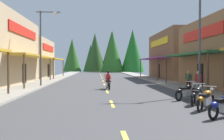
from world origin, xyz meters
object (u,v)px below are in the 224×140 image
Objects in this scene: streetlamp_left at (44,38)px; pedestrian_browsing at (198,81)px; motorcycle_parked_right_4 at (206,99)px; motorcycle_parked_right_5 at (197,95)px; pedestrian_by_shop at (189,79)px; motorcycle_parked_right_6 at (186,91)px; rider_cruising_lead at (108,81)px; motorcycle_parked_right_3 at (224,105)px; streetlamp_right at (195,30)px.

pedestrian_browsing is at bearing -30.05° from streetlamp_left.
motorcycle_parked_right_5 is (0.22, 1.52, 0.00)m from motorcycle_parked_right_4.
motorcycle_parked_right_6 is at bearing -20.70° from pedestrian_by_shop.
pedestrian_browsing is (5.88, -4.09, 0.26)m from rider_cruising_lead.
motorcycle_parked_right_3 is 1.19× the size of pedestrian_by_shop.
motorcycle_parked_right_3 is 0.86× the size of rider_cruising_lead.
motorcycle_parked_right_5 is 0.84× the size of rider_cruising_lead.
pedestrian_by_shop is (2.27, 8.15, 0.40)m from motorcycle_parked_right_4.
motorcycle_parked_right_3 is at bearing -131.25° from motorcycle_parked_right_6.
streetlamp_right is 5.30m from motorcycle_parked_right_5.
streetlamp_right is 3.59× the size of motorcycle_parked_right_3.
motorcycle_parked_right_6 is 1.13× the size of pedestrian_by_shop.
streetlamp_left is 17.35m from motorcycle_parked_right_3.
pedestrian_by_shop is at bearing 26.77° from motorcycle_parked_right_4.
rider_cruising_lead is (-4.14, 6.54, 0.17)m from motorcycle_parked_right_6.
streetlamp_right is at bearing 43.82° from motorcycle_parked_right_3.
motorcycle_parked_right_6 is at bearing -123.78° from streetlamp_right.
motorcycle_parked_right_6 is at bearing 53.30° from motorcycle_parked_right_3.
motorcycle_parked_right_5 is 1.67m from motorcycle_parked_right_6.
motorcycle_parked_right_4 is 0.91× the size of motorcycle_parked_right_5.
streetlamp_right is (11.06, -7.32, -0.16)m from streetlamp_left.
streetlamp_left is 7.31m from rider_cruising_lead.
motorcycle_parked_right_6 is at bearing 37.59° from motorcycle_parked_right_4.
rider_cruising_lead is at bearing 64.08° from motorcycle_parked_right_4.
motorcycle_parked_right_4 is 0.94× the size of motorcycle_parked_right_6.
motorcycle_parked_right_4 and motorcycle_parked_right_6 have the same top height.
rider_cruising_lead is at bearing -58.39° from pedestrian_browsing.
motorcycle_parked_right_3 is at bearing -55.52° from streetlamp_left.
motorcycle_parked_right_4 is at bearing 56.39° from motorcycle_parked_right_3.
streetlamp_left is 4.33× the size of pedestrian_browsing.
motorcycle_parked_right_3 is 4.79m from motorcycle_parked_right_6.
motorcycle_parked_right_4 is at bearing -14.25° from pedestrian_by_shop.
streetlamp_left is 4.18× the size of motorcycle_parked_right_4.
rider_cruising_lead reaches higher than motorcycle_parked_right_5.
motorcycle_parked_right_3 is at bearing 50.87° from pedestrian_browsing.
streetlamp_right is 4.14× the size of pedestrian_browsing.
pedestrian_browsing is (1.74, 2.45, 0.43)m from motorcycle_parked_right_6.
pedestrian_by_shop is at bearing 29.95° from motorcycle_parked_right_6.
streetlamp_right is 3.78× the size of motorcycle_parked_right_6.
streetlamp_right is 7.76m from motorcycle_parked_right_3.
motorcycle_parked_right_4 is at bearing -52.19° from streetlamp_left.
motorcycle_parked_right_4 is at bearing -132.78° from motorcycle_parked_right_6.
pedestrian_by_shop is 2.52m from pedestrian_browsing.
streetlamp_right is at bearing -135.18° from rider_cruising_lead.
streetlamp_right is 3.45m from pedestrian_browsing.
motorcycle_parked_right_6 is (0.27, 4.78, 0.00)m from motorcycle_parked_right_3.
motorcycle_parked_right_5 is 4.51m from pedestrian_browsing.
pedestrian_browsing is at bearing 50.31° from streetlamp_right.
motorcycle_parked_right_4 is 6.00m from pedestrian_browsing.
motorcycle_parked_right_4 is (9.57, -12.34, -3.94)m from streetlamp_left.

